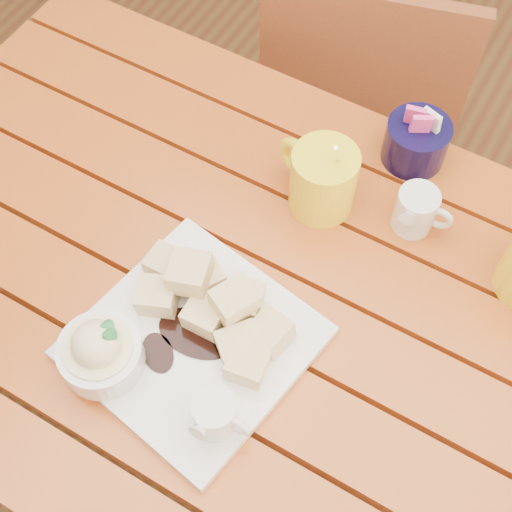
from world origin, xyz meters
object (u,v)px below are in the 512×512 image
Objects in this scene: chair_far at (360,102)px; table at (234,318)px; dessert_plate at (175,339)px; coffee_mug_left at (322,178)px.

table is at bearing 81.38° from chair_far.
table is 0.19m from dessert_plate.
dessert_plate is 0.84m from chair_far.
table is at bearing -83.46° from coffee_mug_left.
table is 1.43× the size of chair_far.
dessert_plate is 0.32m from coffee_mug_left.
dessert_plate is 0.38× the size of chair_far.
dessert_plate reaches higher than table.
dessert_plate is at bearing -96.35° from table.
coffee_mug_left is 0.20× the size of chair_far.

